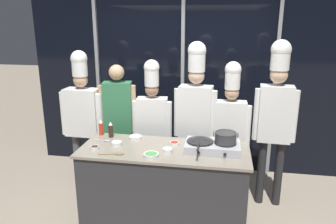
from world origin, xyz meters
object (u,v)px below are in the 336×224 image
object	(u,v)px
serving_spoon_slotted	(116,154)
chef_line	(196,109)
frying_pan	(200,139)
stock_pot	(226,137)
squeeze_bottle_soy	(111,130)
serving_spoon_solid	(105,141)
prep_bowl_bean_sprouts	(117,143)
squeeze_bottle_chili	(101,128)
prep_bowl_soy_glaze	(95,148)
person_guest	(118,115)
chef_head	(83,113)
prep_bowl_noodles	(135,137)
chef_sous	(152,118)
chef_apprentice	(276,109)
chef_pastry	(230,122)
prep_bowl_chili_flakes	(174,143)
prep_bowl_scallions	(151,155)
portable_stove	(212,146)
prep_bowl_garlic	(167,150)

from	to	relation	value
serving_spoon_slotted	chef_line	world-z (taller)	chef_line
frying_pan	stock_pot	world-z (taller)	stock_pot
squeeze_bottle_soy	serving_spoon_solid	size ratio (longest dim) A/B	0.86
serving_spoon_solid	prep_bowl_bean_sprouts	bearing A→B (deg)	-30.40
squeeze_bottle_chili	prep_bowl_soy_glaze	world-z (taller)	squeeze_bottle_chili
prep_bowl_soy_glaze	person_guest	xyz separation A→B (m)	(-0.00, 0.84, 0.13)
chef_head	frying_pan	bearing A→B (deg)	161.41
prep_bowl_noodles	chef_sous	world-z (taller)	chef_sous
prep_bowl_noodles	chef_apprentice	xyz separation A→B (m)	(1.63, 0.40, 0.32)
prep_bowl_soy_glaze	chef_line	world-z (taller)	chef_line
stock_pot	chef_pastry	xyz separation A→B (m)	(0.06, 0.65, -0.03)
chef_apprentice	prep_bowl_soy_glaze	bearing A→B (deg)	24.88
frying_pan	chef_pastry	bearing A→B (deg)	63.43
prep_bowl_bean_sprouts	frying_pan	bearing A→B (deg)	1.93
prep_bowl_chili_flakes	prep_bowl_scallions	xyz separation A→B (m)	(-0.19, -0.38, 0.00)
person_guest	frying_pan	bearing A→B (deg)	140.64
portable_stove	chef_head	xyz separation A→B (m)	(-1.75, 0.60, 0.12)
chef_sous	chef_pastry	bearing A→B (deg)	174.10
squeeze_bottle_soy	person_guest	xyz separation A→B (m)	(-0.04, 0.42, 0.06)
prep_bowl_chili_flakes	prep_bowl_noodles	distance (m)	0.49
chef_line	prep_bowl_garlic	bearing A→B (deg)	79.86
chef_apprentice	frying_pan	bearing A→B (deg)	38.27
squeeze_bottle_chili	prep_bowl_scallions	xyz separation A→B (m)	(0.75, -0.55, -0.07)
prep_bowl_noodles	chef_pastry	size ratio (longest dim) A/B	0.08
prep_bowl_soy_glaze	chef_sous	distance (m)	0.97
serving_spoon_slotted	chef_sous	distance (m)	0.95
prep_bowl_soy_glaze	person_guest	world-z (taller)	person_guest
prep_bowl_soy_glaze	portable_stove	bearing A→B (deg)	8.90
portable_stove	prep_bowl_scallions	xyz separation A→B (m)	(-0.62, -0.28, -0.03)
squeeze_bottle_soy	prep_bowl_bean_sprouts	world-z (taller)	squeeze_bottle_soy
serving_spoon_slotted	chef_head	world-z (taller)	chef_head
squeeze_bottle_soy	chef_pastry	xyz separation A→B (m)	(1.42, 0.43, 0.04)
chef_pastry	serving_spoon_solid	bearing A→B (deg)	21.44
stock_pot	chef_pastry	bearing A→B (deg)	85.07
chef_sous	serving_spoon_slotted	bearing A→B (deg)	72.82
prep_bowl_garlic	chef_apprentice	bearing A→B (deg)	32.47
frying_pan	prep_bowl_bean_sprouts	xyz separation A→B (m)	(-0.94, -0.03, -0.10)
squeeze_bottle_chili	prep_bowl_noodles	size ratio (longest dim) A/B	1.32
serving_spoon_slotted	serving_spoon_solid	distance (m)	0.44
portable_stove	squeeze_bottle_soy	distance (m)	1.25
prep_bowl_bean_sprouts	prep_bowl_soy_glaze	world-z (taller)	prep_bowl_bean_sprouts
portable_stove	prep_bowl_scallions	world-z (taller)	portable_stove
stock_pot	serving_spoon_slotted	bearing A→B (deg)	-166.05
serving_spoon_slotted	chef_head	xyz separation A→B (m)	(-0.75, 0.88, 0.16)
prep_bowl_chili_flakes	prep_bowl_scallions	distance (m)	0.42
prep_bowl_noodles	frying_pan	bearing A→B (deg)	-14.45
stock_pot	prep_bowl_scallions	size ratio (longest dim) A/B	1.62
prep_bowl_noodles	chef_sous	distance (m)	0.47
prep_bowl_garlic	serving_spoon_slotted	world-z (taller)	prep_bowl_garlic
squeeze_bottle_chili	prep_bowl_scallions	size ratio (longest dim) A/B	1.22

